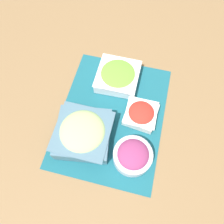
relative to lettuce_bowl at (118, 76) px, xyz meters
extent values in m
plane|color=olive|center=(-0.17, -0.02, -0.03)|extent=(3.00, 3.00, 0.00)
cube|color=#195B6B|center=(-0.17, -0.02, -0.03)|extent=(0.54, 0.41, 0.00)
cube|color=white|center=(0.00, 0.00, -0.01)|extent=(0.18, 0.18, 0.04)
cube|color=white|center=(0.00, 0.00, 0.02)|extent=(0.17, 0.17, 0.00)
ellipsoid|color=#6BAD38|center=(0.00, 0.00, 0.01)|extent=(0.15, 0.15, 0.02)
cube|color=slate|center=(-0.28, 0.06, 0.00)|extent=(0.22, 0.22, 0.06)
cube|color=slate|center=(-0.28, 0.06, 0.03)|extent=(0.20, 0.20, 0.00)
ellipsoid|color=#A8CC7F|center=(-0.28, 0.06, 0.03)|extent=(0.17, 0.17, 0.05)
cube|color=white|center=(-0.15, -0.13, -0.01)|extent=(0.13, 0.13, 0.04)
cube|color=white|center=(-0.15, -0.13, 0.01)|extent=(0.12, 0.12, 0.00)
ellipsoid|color=red|center=(-0.15, -0.13, 0.01)|extent=(0.10, 0.10, 0.04)
cylinder|color=silver|center=(-0.32, -0.13, 0.00)|extent=(0.14, 0.14, 0.06)
torus|color=silver|center=(-0.32, -0.13, 0.03)|extent=(0.14, 0.14, 0.01)
ellipsoid|color=#93386B|center=(-0.32, -0.13, 0.03)|extent=(0.11, 0.11, 0.05)
camera|label=1|loc=(-0.52, -0.10, 0.77)|focal=35.00mm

